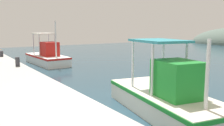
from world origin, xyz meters
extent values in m
cube|color=white|center=(-11.59, 2.79, 0.35)|extent=(5.09, 1.96, 0.71)
cube|color=red|center=(-11.59, 2.79, 0.63)|extent=(5.13, 2.00, 0.12)
cube|color=red|center=(-10.96, 2.82, 1.23)|extent=(1.45, 1.12, 1.04)
cylinder|color=silver|center=(-12.70, 2.13, 1.51)|extent=(0.08, 0.08, 1.61)
cylinder|color=silver|center=(-12.74, 3.38, 1.51)|extent=(0.08, 0.08, 1.61)
cylinder|color=silver|center=(-11.34, 2.18, 1.51)|extent=(0.08, 0.08, 1.61)
cylinder|color=silver|center=(-11.38, 3.43, 1.51)|extent=(0.08, 0.08, 1.61)
cube|color=silver|center=(-12.04, 2.78, 2.36)|extent=(2.08, 1.38, 0.08)
cylinder|color=silver|center=(-9.70, 2.86, 2.00)|extent=(0.10, 0.10, 2.58)
torus|color=orange|center=(-10.96, 3.41, 1.23)|extent=(0.54, 0.12, 0.54)
cube|color=silver|center=(1.23, 2.49, 0.36)|extent=(5.06, 2.72, 0.72)
cube|color=#1E8C2D|center=(1.23, 2.49, 0.64)|extent=(5.10, 2.76, 0.12)
cube|color=#1E8C2D|center=(1.82, 2.37, 1.28)|extent=(1.53, 1.33, 1.12)
cylinder|color=silver|center=(0.05, 2.06, 1.53)|extent=(0.08, 0.08, 1.62)
cylinder|color=silver|center=(0.29, 3.32, 1.53)|extent=(0.08, 0.08, 1.62)
cylinder|color=silver|center=(1.32, 1.82, 1.53)|extent=(0.08, 0.08, 1.62)
cylinder|color=silver|center=(1.57, 3.07, 1.53)|extent=(0.08, 0.08, 1.62)
cube|color=teal|center=(0.81, 2.57, 2.38)|extent=(2.16, 1.69, 0.08)
cylinder|color=silver|center=(3.00, 2.14, 1.63)|extent=(0.10, 0.10, 1.82)
torus|color=orange|center=(1.82, 2.98, 1.28)|extent=(0.55, 0.20, 0.54)
cone|color=#F2B272|center=(-8.82, -0.89, 1.52)|extent=(0.21, 0.29, 0.07)
cylinder|color=#333338|center=(-11.59, -0.45, 1.00)|extent=(0.27, 0.27, 0.39)
cylinder|color=#333338|center=(-6.49, -0.45, 1.04)|extent=(0.22, 0.22, 0.49)
camera|label=1|loc=(6.63, -3.17, 2.82)|focal=38.40mm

